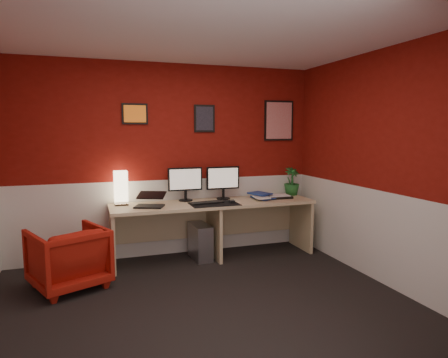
{
  "coord_description": "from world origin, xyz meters",
  "views": [
    {
      "loc": [
        -0.93,
        -3.34,
        1.65
      ],
      "look_at": [
        0.6,
        1.21,
        1.05
      ],
      "focal_mm": 31.54,
      "sensor_mm": 36.0,
      "label": 1
    }
  ],
  "objects_px": {
    "monitor_left": "(185,179)",
    "zen_tray": "(278,197)",
    "pc_tower": "(200,241)",
    "monitor_right": "(223,178)",
    "desk": "(214,230)",
    "laptop": "(149,198)",
    "armchair": "(68,258)",
    "shoji_lamp": "(121,189)",
    "potted_plant": "(292,181)"
  },
  "relations": [
    {
      "from": "laptop",
      "to": "zen_tray",
      "type": "relative_size",
      "value": 0.94
    },
    {
      "from": "laptop",
      "to": "monitor_right",
      "type": "bearing_deg",
      "value": 36.63
    },
    {
      "from": "monitor_right",
      "to": "potted_plant",
      "type": "height_order",
      "value": "monitor_right"
    },
    {
      "from": "monitor_left",
      "to": "armchair",
      "type": "bearing_deg",
      "value": -154.93
    },
    {
      "from": "shoji_lamp",
      "to": "monitor_right",
      "type": "height_order",
      "value": "monitor_right"
    },
    {
      "from": "potted_plant",
      "to": "pc_tower",
      "type": "xyz_separation_m",
      "value": [
        -1.4,
        -0.18,
        -0.7
      ]
    },
    {
      "from": "zen_tray",
      "to": "pc_tower",
      "type": "xyz_separation_m",
      "value": [
        -1.1,
        -0.01,
        -0.52
      ]
    },
    {
      "from": "zen_tray",
      "to": "armchair",
      "type": "xyz_separation_m",
      "value": [
        -2.65,
        -0.48,
        -0.42
      ]
    },
    {
      "from": "laptop",
      "to": "potted_plant",
      "type": "relative_size",
      "value": 0.84
    },
    {
      "from": "laptop",
      "to": "zen_tray",
      "type": "distance_m",
      "value": 1.75
    },
    {
      "from": "desk",
      "to": "zen_tray",
      "type": "height_order",
      "value": "zen_tray"
    },
    {
      "from": "monitor_left",
      "to": "laptop",
      "type": "bearing_deg",
      "value": -151.67
    },
    {
      "from": "potted_plant",
      "to": "armchair",
      "type": "xyz_separation_m",
      "value": [
        -2.95,
        -0.64,
        -0.6
      ]
    },
    {
      "from": "pc_tower",
      "to": "armchair",
      "type": "bearing_deg",
      "value": -167.02
    },
    {
      "from": "potted_plant",
      "to": "pc_tower",
      "type": "height_order",
      "value": "potted_plant"
    },
    {
      "from": "monitor_right",
      "to": "potted_plant",
      "type": "relative_size",
      "value": 1.48
    },
    {
      "from": "desk",
      "to": "shoji_lamp",
      "type": "distance_m",
      "value": 1.29
    },
    {
      "from": "desk",
      "to": "laptop",
      "type": "xyz_separation_m",
      "value": [
        -0.83,
        -0.07,
        0.47
      ]
    },
    {
      "from": "shoji_lamp",
      "to": "laptop",
      "type": "relative_size",
      "value": 1.21
    },
    {
      "from": "shoji_lamp",
      "to": "pc_tower",
      "type": "distance_m",
      "value": 1.2
    },
    {
      "from": "zen_tray",
      "to": "laptop",
      "type": "bearing_deg",
      "value": -177.08
    },
    {
      "from": "laptop",
      "to": "armchair",
      "type": "height_order",
      "value": "laptop"
    },
    {
      "from": "laptop",
      "to": "armchair",
      "type": "xyz_separation_m",
      "value": [
        -0.91,
        -0.39,
        -0.52
      ]
    },
    {
      "from": "desk",
      "to": "potted_plant",
      "type": "xyz_separation_m",
      "value": [
        1.21,
        0.19,
        0.56
      ]
    },
    {
      "from": "desk",
      "to": "armchair",
      "type": "distance_m",
      "value": 1.8
    },
    {
      "from": "desk",
      "to": "shoji_lamp",
      "type": "relative_size",
      "value": 6.5
    },
    {
      "from": "monitor_right",
      "to": "pc_tower",
      "type": "distance_m",
      "value": 0.89
    },
    {
      "from": "laptop",
      "to": "shoji_lamp",
      "type": "bearing_deg",
      "value": 163.02
    },
    {
      "from": "monitor_left",
      "to": "monitor_right",
      "type": "height_order",
      "value": "same"
    },
    {
      "from": "shoji_lamp",
      "to": "potted_plant",
      "type": "relative_size",
      "value": 1.02
    },
    {
      "from": "monitor_left",
      "to": "pc_tower",
      "type": "relative_size",
      "value": 1.29
    },
    {
      "from": "laptop",
      "to": "armchair",
      "type": "relative_size",
      "value": 0.46
    },
    {
      "from": "shoji_lamp",
      "to": "laptop",
      "type": "height_order",
      "value": "shoji_lamp"
    },
    {
      "from": "monitor_right",
      "to": "desk",
      "type": "bearing_deg",
      "value": -136.15
    },
    {
      "from": "laptop",
      "to": "pc_tower",
      "type": "distance_m",
      "value": 0.9
    },
    {
      "from": "pc_tower",
      "to": "laptop",
      "type": "bearing_deg",
      "value": -176.76
    },
    {
      "from": "zen_tray",
      "to": "monitor_left",
      "type": "bearing_deg",
      "value": 171.47
    },
    {
      "from": "monitor_right",
      "to": "pc_tower",
      "type": "bearing_deg",
      "value": -155.75
    },
    {
      "from": "desk",
      "to": "pc_tower",
      "type": "distance_m",
      "value": 0.23
    },
    {
      "from": "zen_tray",
      "to": "pc_tower",
      "type": "relative_size",
      "value": 0.78
    },
    {
      "from": "potted_plant",
      "to": "pc_tower",
      "type": "distance_m",
      "value": 1.57
    },
    {
      "from": "zen_tray",
      "to": "pc_tower",
      "type": "distance_m",
      "value": 1.22
    },
    {
      "from": "laptop",
      "to": "monitor_left",
      "type": "distance_m",
      "value": 0.61
    },
    {
      "from": "pc_tower",
      "to": "monitor_right",
      "type": "bearing_deg",
      "value": 20.54
    },
    {
      "from": "desk",
      "to": "armchair",
      "type": "relative_size",
      "value": 3.66
    },
    {
      "from": "monitor_left",
      "to": "zen_tray",
      "type": "height_order",
      "value": "monitor_left"
    },
    {
      "from": "monitor_right",
      "to": "zen_tray",
      "type": "relative_size",
      "value": 1.66
    },
    {
      "from": "armchair",
      "to": "shoji_lamp",
      "type": "bearing_deg",
      "value": -156.9
    },
    {
      "from": "monitor_right",
      "to": "pc_tower",
      "type": "height_order",
      "value": "monitor_right"
    },
    {
      "from": "laptop",
      "to": "monitor_right",
      "type": "xyz_separation_m",
      "value": [
        1.02,
        0.25,
        0.18
      ]
    }
  ]
}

